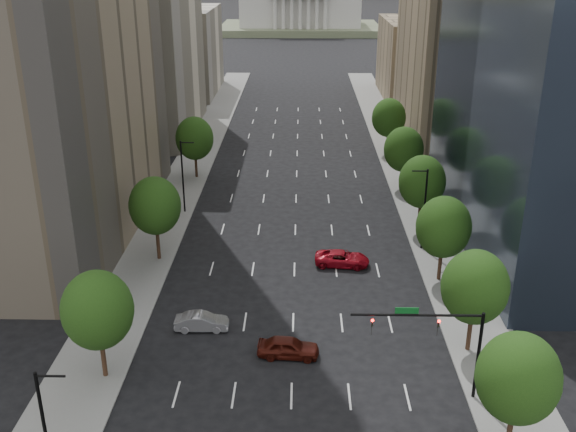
# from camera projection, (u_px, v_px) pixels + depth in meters

# --- Properties ---
(sidewalk_left) EXTENTS (6.00, 200.00, 0.15)m
(sidewalk_left) POSITION_uv_depth(u_px,v_px,m) (160.00, 228.00, 75.20)
(sidewalk_left) COLOR slate
(sidewalk_left) RESTS_ON ground
(sidewalk_right) EXTENTS (6.00, 200.00, 0.15)m
(sidewalk_right) POSITION_uv_depth(u_px,v_px,m) (431.00, 230.00, 74.63)
(sidewalk_right) COLOR slate
(sidewalk_right) RESTS_ON ground
(midrise_cream_left) EXTENTS (14.00, 30.00, 35.00)m
(midrise_cream_left) POSITION_uv_depth(u_px,v_px,m) (147.00, 28.00, 108.52)
(midrise_cream_left) COLOR beige
(midrise_cream_left) RESTS_ON ground
(filler_left) EXTENTS (14.00, 26.00, 18.00)m
(filler_left) POSITION_uv_depth(u_px,v_px,m) (184.00, 51.00, 142.27)
(filler_left) COLOR beige
(filler_left) RESTS_ON ground
(parking_tan_right) EXTENTS (14.00, 30.00, 30.00)m
(parking_tan_right) POSITION_uv_depth(u_px,v_px,m) (453.00, 47.00, 105.78)
(parking_tan_right) COLOR #8C7759
(parking_tan_right) RESTS_ON ground
(filler_right) EXTENTS (14.00, 26.00, 16.00)m
(filler_right) POSITION_uv_depth(u_px,v_px,m) (417.00, 59.00, 138.96)
(filler_right) COLOR #8C7759
(filler_right) RESTS_ON ground
(tree_right_0) EXTENTS (5.20, 5.20, 8.39)m
(tree_right_0) POSITION_uv_depth(u_px,v_px,m) (518.00, 378.00, 40.27)
(tree_right_0) COLOR #382316
(tree_right_0) RESTS_ON ground
(tree_right_1) EXTENTS (5.20, 5.20, 8.75)m
(tree_right_1) POSITION_uv_depth(u_px,v_px,m) (475.00, 287.00, 50.31)
(tree_right_1) COLOR #382316
(tree_right_1) RESTS_ON ground
(tree_right_2) EXTENTS (5.20, 5.20, 8.61)m
(tree_right_2) POSITION_uv_depth(u_px,v_px,m) (444.00, 227.00, 61.46)
(tree_right_2) COLOR #382316
(tree_right_2) RESTS_ON ground
(tree_right_3) EXTENTS (5.20, 5.20, 8.89)m
(tree_right_3) POSITION_uv_depth(u_px,v_px,m) (422.00, 182.00, 72.45)
(tree_right_3) COLOR #382316
(tree_right_3) RESTS_ON ground
(tree_right_4) EXTENTS (5.20, 5.20, 8.46)m
(tree_right_4) POSITION_uv_depth(u_px,v_px,m) (404.00, 149.00, 85.56)
(tree_right_4) COLOR #382316
(tree_right_4) RESTS_ON ground
(tree_right_5) EXTENTS (5.20, 5.20, 8.75)m
(tree_right_5) POSITION_uv_depth(u_px,v_px,m) (389.00, 118.00, 100.25)
(tree_right_5) COLOR #382316
(tree_right_5) RESTS_ON ground
(tree_left_0) EXTENTS (5.20, 5.20, 8.75)m
(tree_left_0) POSITION_uv_depth(u_px,v_px,m) (98.00, 310.00, 47.12)
(tree_left_0) COLOR #382316
(tree_left_0) RESTS_ON ground
(tree_left_1) EXTENTS (5.20, 5.20, 8.97)m
(tree_left_1) POSITION_uv_depth(u_px,v_px,m) (155.00, 206.00, 65.54)
(tree_left_1) COLOR #382316
(tree_left_1) RESTS_ON ground
(tree_left_2) EXTENTS (5.20, 5.20, 8.68)m
(tree_left_2) POSITION_uv_depth(u_px,v_px,m) (195.00, 138.00, 89.69)
(tree_left_2) COLOR #382316
(tree_left_2) RESTS_ON ground
(streetlight_rn) EXTENTS (1.70, 0.20, 9.00)m
(streetlight_rn) POSITION_uv_depth(u_px,v_px,m) (424.00, 207.00, 68.23)
(streetlight_rn) COLOR black
(streetlight_rn) RESTS_ON ground
(streetlight_ln) EXTENTS (1.70, 0.20, 9.00)m
(streetlight_ln) POSITION_uv_depth(u_px,v_px,m) (183.00, 175.00, 77.97)
(streetlight_ln) COLOR black
(streetlight_ln) RESTS_ON ground
(traffic_signal) EXTENTS (9.12, 0.40, 7.38)m
(traffic_signal) POSITION_uv_depth(u_px,v_px,m) (445.00, 336.00, 45.04)
(traffic_signal) COLOR black
(traffic_signal) RESTS_ON ground
(capitol) EXTENTS (60.00, 40.00, 35.20)m
(capitol) POSITION_uv_depth(u_px,v_px,m) (300.00, 8.00, 247.13)
(capitol) COLOR #596647
(capitol) RESTS_ON ground
(foothills) EXTENTS (720.00, 413.00, 263.00)m
(foothills) POSITION_uv_depth(u_px,v_px,m) (339.00, 29.00, 587.52)
(foothills) COLOR olive
(foothills) RESTS_ON ground
(car_maroon) EXTENTS (4.97, 2.27, 1.65)m
(car_maroon) POSITION_uv_depth(u_px,v_px,m) (288.00, 347.00, 51.46)
(car_maroon) COLOR #43120B
(car_maroon) RESTS_ON ground
(car_silver) EXTENTS (4.56, 1.70, 1.49)m
(car_silver) POSITION_uv_depth(u_px,v_px,m) (202.00, 322.00, 55.11)
(car_silver) COLOR gray
(car_silver) RESTS_ON ground
(car_red_far) EXTENTS (5.71, 3.06, 1.52)m
(car_red_far) POSITION_uv_depth(u_px,v_px,m) (342.00, 258.00, 66.28)
(car_red_far) COLOR maroon
(car_red_far) RESTS_ON ground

